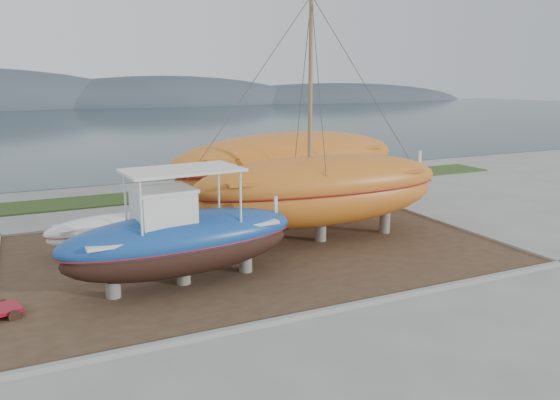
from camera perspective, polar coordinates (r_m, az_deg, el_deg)
name	(u,v)px	position (r m, az deg, el deg)	size (l,w,h in m)	color
ground	(307,286)	(17.66, 2.84, -8.94)	(140.00, 140.00, 0.00)	gray
dirt_patch	(258,250)	(21.05, -2.28, -5.23)	(18.00, 12.00, 0.06)	#422D1E
curb_frame	(258,249)	(21.04, -2.28, -5.11)	(18.60, 12.60, 0.15)	gray
grass_strip	(180,193)	(31.63, -10.42, 0.68)	(44.00, 3.00, 0.08)	#284219
sea	(82,123)	(85.08, -20.01, 7.53)	(260.00, 100.00, 0.04)	#1A2E35
mountain_ridge	(58,106)	(139.85, -22.22, 9.08)	(200.00, 36.00, 20.00)	#333D49
blue_caique	(182,228)	(17.35, -10.25, -2.86)	(7.69, 2.40, 3.71)	#184696
white_dinghy	(104,234)	(21.78, -17.89, -3.36)	(4.37, 1.64, 1.31)	silver
orange_sailboat	(322,124)	(21.28, 4.46, 7.89)	(10.59, 3.12, 9.36)	#C0651D
orange_bare_hull	(290,177)	(25.33, 1.01, 2.47)	(11.93, 3.58, 3.91)	#C0651D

